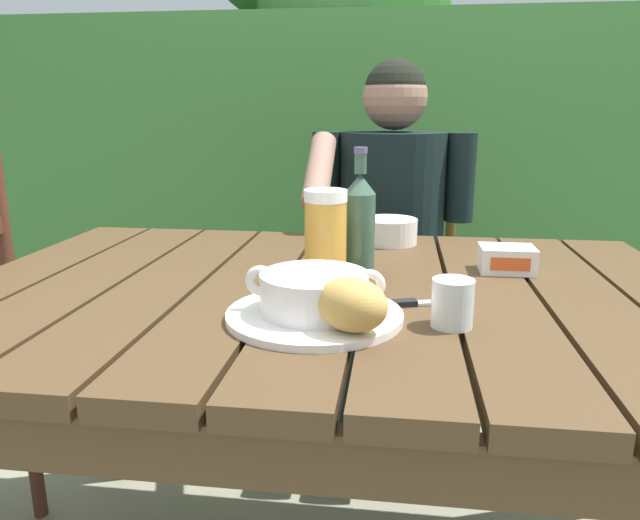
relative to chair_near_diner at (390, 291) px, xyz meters
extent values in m
cube|color=#48331E|center=(-0.74, -0.91, 0.27)|extent=(0.15, 0.95, 0.04)
cube|color=#48331E|center=(-0.58, -0.91, 0.27)|extent=(0.15, 0.95, 0.04)
cube|color=#48331E|center=(-0.43, -0.91, 0.27)|extent=(0.15, 0.95, 0.04)
cube|color=#48331E|center=(-0.27, -0.91, 0.27)|extent=(0.15, 0.95, 0.04)
cube|color=#48331E|center=(-0.12, -0.91, 0.27)|extent=(0.15, 0.95, 0.04)
cube|color=#48331E|center=(0.04, -0.91, 0.27)|extent=(0.15, 0.95, 0.04)
cube|color=#48331E|center=(0.20, -0.91, 0.27)|extent=(0.15, 0.95, 0.04)
cube|color=#48331E|center=(0.35, -0.91, 0.27)|extent=(0.15, 0.95, 0.04)
cube|color=#48331E|center=(-0.12, -1.36, 0.22)|extent=(1.35, 0.03, 0.08)
cube|color=#48331E|center=(-0.12, -0.47, 0.22)|extent=(1.35, 0.03, 0.08)
cube|color=#48331E|center=(-0.77, -0.48, -0.10)|extent=(0.06, 0.06, 0.71)
cube|color=#48331E|center=(0.54, -0.48, -0.10)|extent=(0.06, 0.06, 0.71)
cube|color=#396E34|center=(-0.12, 0.85, 0.27)|extent=(3.67, 0.60, 1.46)
cylinder|color=#4C3823|center=(-0.58, 1.00, 0.31)|extent=(0.10, 0.10, 1.54)
cylinder|color=#4C3823|center=(-0.22, 1.00, 0.18)|extent=(0.10, 0.10, 1.28)
sphere|color=#396E34|center=(-0.22, 1.00, 1.07)|extent=(0.91, 0.91, 0.91)
cylinder|color=#4A3A13|center=(0.21, -0.26, -0.24)|extent=(0.04, 0.04, 0.44)
cylinder|color=#4A3A13|center=(-0.21, -0.26, -0.24)|extent=(0.04, 0.04, 0.44)
cylinder|color=#4A3A13|center=(0.21, 0.15, -0.24)|extent=(0.04, 0.04, 0.44)
cylinder|color=#4A3A13|center=(-0.21, 0.15, -0.24)|extent=(0.04, 0.04, 0.44)
cube|color=#4A3A13|center=(0.00, -0.06, -0.01)|extent=(0.45, 0.45, 0.02)
cylinder|color=#4A3A13|center=(0.21, 0.15, 0.21)|extent=(0.04, 0.04, 0.46)
cylinder|color=#4A3A13|center=(-0.21, 0.15, 0.21)|extent=(0.04, 0.04, 0.46)
cube|color=#4A3A13|center=(0.00, 0.15, 0.15)|extent=(0.42, 0.02, 0.04)
cube|color=#4A3A13|center=(0.00, 0.15, 0.26)|extent=(0.42, 0.02, 0.04)
cube|color=#4A3A13|center=(0.00, 0.15, 0.38)|extent=(0.42, 0.02, 0.04)
cylinder|color=black|center=(0.09, -0.36, -0.23)|extent=(0.11, 0.11, 0.45)
cylinder|color=black|center=(0.09, -0.26, 0.05)|extent=(0.13, 0.40, 0.13)
cylinder|color=black|center=(-0.08, -0.36, -0.23)|extent=(0.11, 0.11, 0.45)
cylinder|color=black|center=(-0.08, -0.26, 0.05)|extent=(0.13, 0.40, 0.13)
cylinder|color=black|center=(0.00, -0.16, 0.30)|extent=(0.32, 0.32, 0.49)
sphere|color=#906857|center=(0.00, -0.16, 0.65)|extent=(0.19, 0.19, 0.19)
sphere|color=black|center=(0.00, -0.16, 0.66)|extent=(0.18, 0.18, 0.18)
cylinder|color=black|center=(0.20, -0.18, 0.42)|extent=(0.08, 0.08, 0.26)
cylinder|color=black|center=(-0.20, -0.18, 0.42)|extent=(0.08, 0.08, 0.26)
cylinder|color=#906857|center=(-0.20, -0.34, 0.45)|extent=(0.07, 0.25, 0.21)
cylinder|color=#4E291C|center=(-0.92, -0.69, -0.23)|extent=(0.04, 0.04, 0.45)
cylinder|color=#4E291C|center=(-0.92, -0.69, 0.29)|extent=(0.04, 0.04, 0.59)
cylinder|color=white|center=(-0.11, -1.09, 0.30)|extent=(0.28, 0.28, 0.01)
cylinder|color=white|center=(-0.11, -1.09, 0.34)|extent=(0.17, 0.17, 0.06)
cylinder|color=#B54F22|center=(-0.11, -1.09, 0.35)|extent=(0.15, 0.15, 0.01)
torus|color=white|center=(-0.19, -1.09, 0.35)|extent=(0.05, 0.01, 0.05)
torus|color=white|center=(-0.02, -1.09, 0.35)|extent=(0.05, 0.01, 0.05)
ellipsoid|color=tan|center=(-0.04, -1.17, 0.34)|extent=(0.13, 0.12, 0.08)
cylinder|color=gold|center=(-0.12, -0.88, 0.37)|extent=(0.08, 0.08, 0.15)
cylinder|color=white|center=(-0.12, -0.88, 0.46)|extent=(0.08, 0.08, 0.02)
cylinder|color=#355340|center=(-0.06, -0.81, 0.37)|extent=(0.06, 0.06, 0.16)
cone|color=#355340|center=(-0.06, -0.81, 0.47)|extent=(0.06, 0.06, 0.04)
cylinder|color=#355340|center=(-0.06, -0.81, 0.51)|extent=(0.02, 0.02, 0.04)
cylinder|color=#59497C|center=(-0.06, -0.81, 0.54)|extent=(0.03, 0.03, 0.01)
cylinder|color=silver|center=(0.11, -1.10, 0.33)|extent=(0.06, 0.06, 0.07)
cube|color=white|center=(0.24, -0.77, 0.32)|extent=(0.11, 0.08, 0.05)
cube|color=#DE5322|center=(0.24, -0.81, 0.32)|extent=(0.08, 0.00, 0.03)
cube|color=silver|center=(0.09, -0.99, 0.29)|extent=(0.13, 0.05, 0.00)
cube|color=black|center=(0.02, -1.01, 0.30)|extent=(0.07, 0.04, 0.01)
cylinder|color=white|center=(0.00, -0.53, 0.32)|extent=(0.14, 0.14, 0.06)
camera|label=1|loc=(0.02, -1.96, 0.61)|focal=33.21mm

